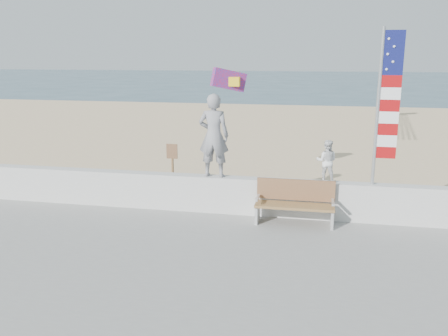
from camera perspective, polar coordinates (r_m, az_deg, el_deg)
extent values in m
plane|color=#2E4B5D|center=(10.12, -3.18, -9.76)|extent=(220.00, 220.00, 0.00)
cube|color=beige|center=(18.57, 3.80, 1.19)|extent=(90.00, 40.00, 0.08)
cube|color=silver|center=(11.74, -0.76, -3.15)|extent=(30.00, 0.35, 0.90)
imported|color=gray|center=(11.42, -1.25, 3.91)|extent=(0.74, 0.49, 2.02)
imported|color=silver|center=(11.25, 12.24, 0.82)|extent=(0.52, 0.42, 1.00)
cube|color=olive|center=(10.98, 8.48, -4.54)|extent=(1.80, 0.50, 0.06)
cube|color=brown|center=(11.15, 8.61, -2.60)|extent=(1.80, 0.05, 0.50)
cube|color=white|center=(11.13, 4.04, -5.49)|extent=(0.06, 0.50, 0.40)
cube|color=white|center=(10.95, 4.04, -3.59)|extent=(0.06, 0.45, 0.05)
cube|color=white|center=(11.05, 12.86, -5.93)|extent=(0.06, 0.50, 0.40)
cube|color=silver|center=(10.88, 12.97, -4.03)|extent=(0.06, 0.45, 0.05)
cylinder|color=silver|center=(11.12, 18.01, 6.84)|extent=(0.08, 0.08, 3.50)
cube|color=#0F1451|center=(11.09, 19.74, 12.93)|extent=(0.44, 0.02, 0.95)
cube|color=#9E0A0C|center=(11.30, 18.86, 1.77)|extent=(0.44, 0.02, 0.26)
cube|color=white|center=(11.25, 18.96, 3.09)|extent=(0.44, 0.02, 0.26)
cube|color=#9E0A0C|center=(11.21, 19.06, 4.41)|extent=(0.44, 0.02, 0.26)
cube|color=white|center=(11.18, 19.17, 5.75)|extent=(0.44, 0.02, 0.26)
cube|color=#9E0A0C|center=(11.15, 19.27, 7.10)|extent=(0.44, 0.02, 0.26)
cube|color=white|center=(11.12, 19.38, 8.45)|extent=(0.44, 0.02, 0.26)
cube|color=#9E0A0C|center=(11.11, 19.49, 9.80)|extent=(0.44, 0.02, 0.26)
sphere|color=white|center=(11.07, 18.98, 11.17)|extent=(0.06, 0.06, 0.06)
sphere|color=white|center=(11.08, 19.67, 11.95)|extent=(0.06, 0.06, 0.06)
sphere|color=white|center=(11.06, 19.10, 12.82)|extent=(0.06, 0.06, 0.06)
sphere|color=white|center=(11.08, 19.80, 13.60)|extent=(0.06, 0.06, 0.06)
sphere|color=white|center=(11.07, 19.24, 14.47)|extent=(0.06, 0.06, 0.06)
cube|color=red|center=(14.04, 0.56, 10.57)|extent=(1.06, 0.75, 0.73)
cube|color=yellow|center=(14.01, 1.17, 10.36)|extent=(0.38, 0.28, 0.27)
cylinder|color=olive|center=(13.62, -6.19, -0.65)|extent=(0.07, 0.07, 1.20)
cube|color=brown|center=(13.46, -6.28, 2.01)|extent=(0.32, 0.03, 0.42)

